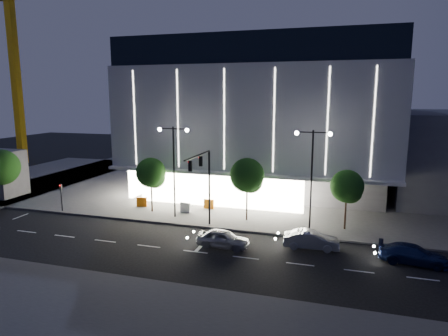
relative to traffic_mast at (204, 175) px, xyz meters
name	(u,v)px	position (x,y,z in m)	size (l,w,h in m)	color
ground	(179,242)	(-1.00, -3.34, -5.03)	(160.00, 160.00, 0.00)	black
sidewalk_museum	(283,184)	(4.00, 20.66, -4.95)	(70.00, 40.00, 0.15)	#474747
sidewalk_near	(177,334)	(4.00, -15.34, -4.95)	(70.00, 10.00, 0.15)	#474747
museum	(268,116)	(1.98, 18.97, 4.25)	(30.00, 25.80, 18.00)	#4C4C51
traffic_mast	(204,175)	(0.00, 0.00, 0.00)	(0.33, 5.89, 7.07)	black
street_lamp_west	(174,158)	(-4.00, 2.66, 0.93)	(3.16, 0.36, 9.00)	black
street_lamp_east	(312,165)	(9.00, 2.66, 0.93)	(3.16, 0.36, 9.00)	black
ped_signal_far	(61,194)	(-16.00, 1.16, -3.14)	(0.22, 0.24, 3.00)	black
tower_crane	(18,44)	(-41.92, 24.66, 15.48)	(32.00, 2.00, 28.50)	gold
tree_left	(151,174)	(-6.97, 3.68, -0.99)	(3.02, 3.02, 5.72)	black
tree_mid	(247,177)	(3.03, 3.68, -0.69)	(3.25, 3.25, 6.15)	black
tree_right	(347,188)	(12.03, 3.68, -1.14)	(2.91, 2.91, 5.51)	black
car_lead	(223,239)	(2.77, -3.34, -4.31)	(1.70, 4.22, 1.44)	#94969B
car_second	(311,240)	(9.48, -1.57, -4.32)	(1.50, 4.31, 1.42)	silver
car_third	(413,254)	(16.72, -2.32, -4.35)	(1.91, 4.70, 1.36)	#15214F
barrier_a	(142,202)	(-8.89, 4.99, -4.38)	(1.10, 0.25, 1.00)	#D65A0B
barrier_b	(185,208)	(-3.59, 4.31, -4.38)	(1.10, 0.25, 1.00)	silver
barrier_c	(209,204)	(-1.73, 6.30, -4.38)	(1.10, 0.25, 1.00)	orange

